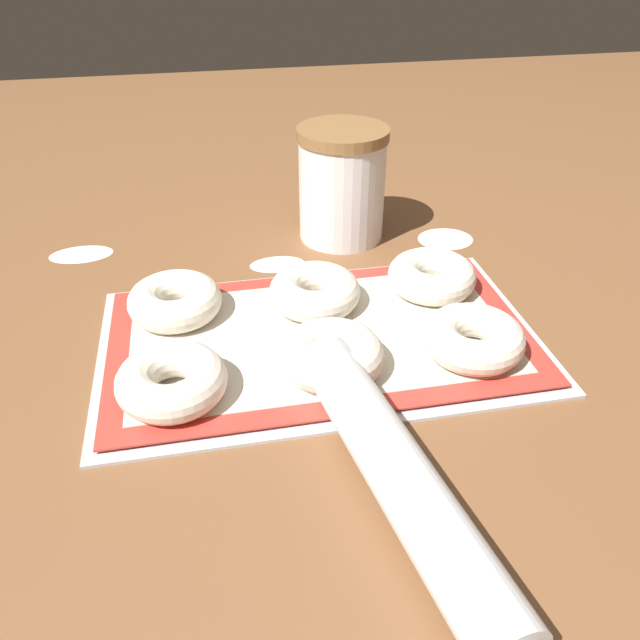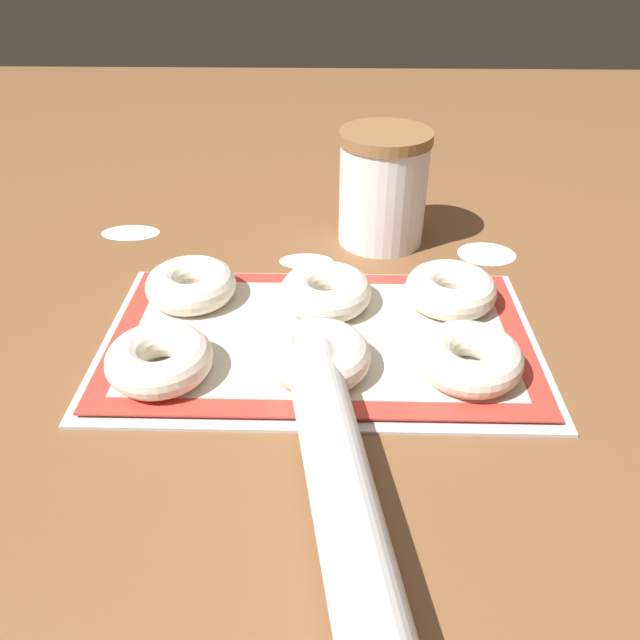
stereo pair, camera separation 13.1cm
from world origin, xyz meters
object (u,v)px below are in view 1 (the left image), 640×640
(bagel_front_right, at_px, (473,338))
(bagel_back_center, at_px, (312,292))
(baking_tray, at_px, (320,339))
(bagel_front_center, at_px, (332,355))
(bagel_front_left, at_px, (172,381))
(flour_canister, at_px, (342,184))
(rolling_pin, at_px, (398,471))
(bagel_back_left, at_px, (175,301))
(bagel_back_right, at_px, (432,276))

(bagel_front_right, xyz_separation_m, bagel_back_center, (-0.16, 0.13, 0.00))
(bagel_front_right, bearing_deg, bagel_back_center, 140.40)
(baking_tray, xyz_separation_m, bagel_front_center, (-0.00, -0.07, 0.03))
(bagel_front_left, xyz_separation_m, bagel_back_center, (0.17, 0.14, 0.00))
(baking_tray, distance_m, flour_canister, 0.29)
(bagel_back_center, bearing_deg, bagel_front_left, -140.49)
(bagel_back_center, distance_m, rolling_pin, 0.30)
(bagel_back_left, bearing_deg, rolling_pin, -58.93)
(rolling_pin, bearing_deg, bagel_back_left, 121.07)
(bagel_back_center, relative_size, rolling_pin, 0.26)
(bagel_back_center, xyz_separation_m, rolling_pin, (0.02, -0.30, -0.00))
(rolling_pin, bearing_deg, bagel_back_center, 93.83)
(bagel_front_left, relative_size, bagel_front_center, 1.00)
(bagel_back_center, distance_m, flour_canister, 0.23)
(bagel_front_left, distance_m, bagel_front_right, 0.33)
(bagel_front_center, distance_m, bagel_front_right, 0.16)
(flour_canister, xyz_separation_m, rolling_pin, (-0.06, -0.51, -0.06))
(flour_canister, height_order, rolling_pin, flour_canister)
(bagel_front_right, bearing_deg, bagel_back_right, 89.65)
(bagel_back_left, relative_size, bagel_back_center, 1.00)
(baking_tray, bearing_deg, rolling_pin, -84.71)
(bagel_front_right, xyz_separation_m, rolling_pin, (-0.14, -0.17, -0.00))
(baking_tray, height_order, bagel_front_right, bagel_front_right)
(bagel_front_left, distance_m, rolling_pin, 0.25)
(bagel_back_left, height_order, bagel_back_center, same)
(bagel_front_center, bearing_deg, flour_canister, 75.48)
(bagel_front_left, distance_m, bagel_back_left, 0.15)
(rolling_pin, bearing_deg, bagel_front_center, 97.55)
(bagel_front_center, bearing_deg, baking_tray, 89.58)
(bagel_back_left, bearing_deg, bagel_back_right, -0.70)
(bagel_back_left, distance_m, bagel_back_center, 0.17)
(bagel_back_left, xyz_separation_m, bagel_back_center, (0.17, -0.01, 0.00))
(bagel_front_center, distance_m, bagel_back_left, 0.22)
(bagel_front_left, bearing_deg, rolling_pin, -39.54)
(bagel_back_right, xyz_separation_m, flour_canister, (-0.08, 0.20, 0.05))
(bagel_front_left, xyz_separation_m, bagel_back_right, (0.33, 0.15, 0.00))
(baking_tray, distance_m, bagel_back_left, 0.18)
(baking_tray, relative_size, bagel_back_center, 4.50)
(bagel_front_left, relative_size, bagel_back_center, 1.00)
(baking_tray, bearing_deg, bagel_front_right, -22.95)
(flour_canister, relative_size, rolling_pin, 0.38)
(baking_tray, xyz_separation_m, bagel_front_left, (-0.17, -0.08, 0.03))
(baking_tray, distance_m, bagel_front_center, 0.07)
(bagel_back_right, bearing_deg, bagel_front_left, -155.82)
(rolling_pin, bearing_deg, bagel_front_left, 140.46)
(flour_canister, bearing_deg, bagel_front_right, -77.43)
(bagel_front_left, height_order, bagel_back_right, same)
(baking_tray, distance_m, bagel_front_right, 0.18)
(bagel_front_right, xyz_separation_m, bagel_back_left, (-0.33, 0.14, 0.00))
(flour_canister, bearing_deg, bagel_back_right, -68.93)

